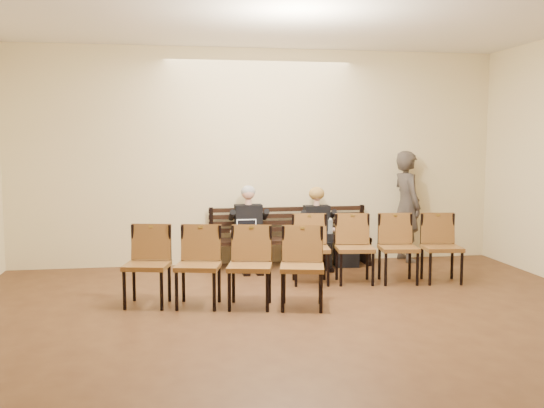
{
  "coord_description": "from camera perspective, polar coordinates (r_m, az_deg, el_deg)",
  "views": [
    {
      "loc": [
        -1.4,
        -4.83,
        2.02
      ],
      "look_at": [
        0.06,
        4.05,
        1.08
      ],
      "focal_mm": 40.0,
      "sensor_mm": 36.0,
      "label": 1
    }
  ],
  "objects": [
    {
      "name": "laptop",
      "position": [
        9.36,
        -2.3,
        -2.97
      ],
      "size": [
        0.35,
        0.3,
        0.22
      ],
      "primitive_type": "cube",
      "rotation": [
        0.0,
        0.0,
        -0.19
      ],
      "color": "silver",
      "rests_on": "bench"
    },
    {
      "name": "chair_row_front",
      "position": [
        8.75,
        9.82,
        -4.16
      ],
      "size": [
        2.44,
        0.83,
        0.98
      ],
      "primitive_type": "cube",
      "rotation": [
        0.0,
        0.0,
        -0.12
      ],
      "color": "brown",
      "rests_on": "ground"
    },
    {
      "name": "seated_woman",
      "position": [
        9.74,
        4.34,
        -2.52
      ],
      "size": [
        0.5,
        0.69,
        1.16
      ],
      "primitive_type": null,
      "color": "black",
      "rests_on": "ground"
    },
    {
      "name": "bench",
      "position": [
        9.83,
        1.73,
        -4.54
      ],
      "size": [
        2.6,
        0.9,
        0.45
      ],
      "primitive_type": "cube",
      "color": "black",
      "rests_on": "ground"
    },
    {
      "name": "ground",
      "position": [
        5.42,
        6.59,
        -15.94
      ],
      "size": [
        10.0,
        10.0,
        0.0
      ],
      "primitive_type": "plane",
      "color": "brown",
      "rests_on": "ground"
    },
    {
      "name": "chair_row_back",
      "position": [
        7.41,
        -4.55,
        -5.9
      ],
      "size": [
        2.48,
        1.06,
        0.99
      ],
      "primitive_type": "cube",
      "rotation": [
        0.0,
        0.0,
        -0.22
      ],
      "color": "brown",
      "rests_on": "ground"
    },
    {
      "name": "seated_man",
      "position": [
        9.54,
        -2.16,
        -2.35
      ],
      "size": [
        0.53,
        0.74,
        1.28
      ],
      "primitive_type": null,
      "color": "black",
      "rests_on": "ground"
    },
    {
      "name": "water_bottle",
      "position": [
        9.49,
        5.51,
        -2.79
      ],
      "size": [
        0.08,
        0.08,
        0.25
      ],
      "primitive_type": "cylinder",
      "rotation": [
        0.0,
        0.0,
        -0.05
      ],
      "color": "silver",
      "rests_on": "bench"
    },
    {
      "name": "passerby",
      "position": [
        10.38,
        12.59,
        0.56
      ],
      "size": [
        0.61,
        0.84,
        2.13
      ],
      "primitive_type": "imported",
      "rotation": [
        0.0,
        0.0,
        1.7
      ],
      "color": "#3B3430",
      "rests_on": "ground"
    },
    {
      "name": "bag",
      "position": [
        9.85,
        7.02,
        -5.07
      ],
      "size": [
        0.39,
        0.29,
        0.28
      ],
      "primitive_type": "cube",
      "rotation": [
        0.0,
        0.0,
        -0.08
      ],
      "color": "black",
      "rests_on": "ground"
    },
    {
      "name": "room_walls",
      "position": [
        5.81,
        4.73,
        11.06
      ],
      "size": [
        8.02,
        10.01,
        3.51
      ],
      "color": "#F6E7B0",
      "rests_on": "ground"
    }
  ]
}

